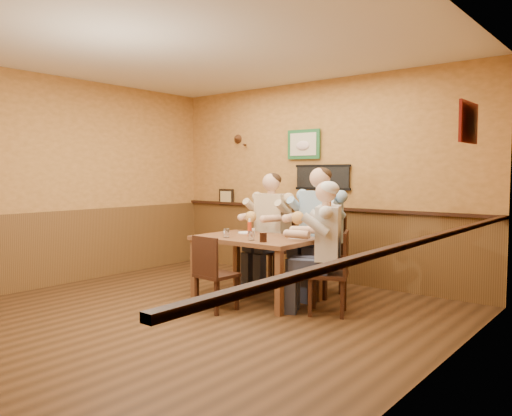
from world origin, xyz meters
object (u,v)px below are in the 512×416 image
at_px(dining_table, 255,245).
at_px(diner_white_elder, 328,255).
at_px(chair_back_right, 321,255).
at_px(cola_tumbler, 263,237).
at_px(water_glass_left, 226,233).
at_px(hot_sauce_bottle, 250,228).
at_px(chair_right_end, 328,272).
at_px(diner_tan_shirt, 273,234).
at_px(pepper_shaker, 250,232).
at_px(salt_shaker, 253,232).
at_px(chair_back_left, 272,249).
at_px(chair_near_side, 217,273).
at_px(water_glass_mid, 251,236).
at_px(diner_blue_polo, 321,238).

height_order(dining_table, diner_white_elder, diner_white_elder).
height_order(chair_back_right, cola_tumbler, chair_back_right).
bearing_deg(water_glass_left, chair_back_right, 52.20).
bearing_deg(hot_sauce_bottle, cola_tumbler, -34.17).
height_order(chair_right_end, diner_tan_shirt, diner_tan_shirt).
bearing_deg(pepper_shaker, dining_table, -15.81).
xyz_separation_m(dining_table, pepper_shaker, (-0.11, 0.03, 0.14)).
height_order(chair_back_right, salt_shaker, chair_back_right).
bearing_deg(chair_back_left, hot_sauce_bottle, -72.15).
xyz_separation_m(dining_table, chair_near_side, (-0.02, -0.65, -0.24)).
relative_size(water_glass_mid, hot_sauce_bottle, 0.55).
relative_size(hot_sauce_bottle, pepper_shaker, 2.02).
xyz_separation_m(chair_right_end, water_glass_left, (-1.23, -0.26, 0.36)).
xyz_separation_m(cola_tumbler, pepper_shaker, (-0.45, 0.32, -0.00)).
bearing_deg(cola_tumbler, diner_tan_shirt, 122.56).
bearing_deg(water_glass_left, chair_back_left, 96.49).
distance_m(diner_white_elder, water_glass_left, 1.27).
xyz_separation_m(water_glass_left, water_glass_mid, (0.38, -0.00, 0.00)).
distance_m(cola_tumbler, salt_shaker, 0.54).
distance_m(water_glass_left, cola_tumbler, 0.57).
distance_m(water_glass_left, water_glass_mid, 0.38).
relative_size(chair_back_left, diner_tan_shirt, 0.70).
bearing_deg(salt_shaker, chair_back_left, 109.92).
bearing_deg(dining_table, water_glass_mid, -59.36).
height_order(chair_near_side, diner_blue_polo, diner_blue_polo).
distance_m(chair_near_side, cola_tumbler, 0.64).
height_order(diner_blue_polo, cola_tumbler, diner_blue_polo).
bearing_deg(chair_back_right, diner_tan_shirt, 173.32).
xyz_separation_m(chair_back_right, cola_tumbler, (-0.15, -0.96, 0.31)).
bearing_deg(diner_white_elder, dining_table, -114.57).
height_order(chair_near_side, salt_shaker, salt_shaker).
bearing_deg(chair_back_left, water_glass_left, -82.91).
height_order(chair_back_right, chair_right_end, chair_back_right).
distance_m(chair_near_side, water_glass_mid, 0.57).
xyz_separation_m(chair_back_left, diner_tan_shirt, (-0.00, 0.00, 0.20)).
distance_m(chair_back_left, diner_tan_shirt, 0.20).
height_order(chair_near_side, water_glass_mid, water_glass_mid).
height_order(diner_tan_shirt, water_glass_mid, diner_tan_shirt).
xyz_separation_m(dining_table, diner_tan_shirt, (-0.35, 0.80, 0.02)).
relative_size(cola_tumbler, hot_sauce_bottle, 0.55).
relative_size(chair_near_side, cola_tumbler, 7.89).
relative_size(chair_back_right, cola_tumbler, 9.42).
bearing_deg(pepper_shaker, chair_right_end, -1.45).
bearing_deg(chair_near_side, hot_sauce_bottle, -79.67).
bearing_deg(chair_right_end, salt_shaker, -117.55).
xyz_separation_m(salt_shaker, pepper_shaker, (-0.03, -0.03, 0.00)).
bearing_deg(pepper_shaker, water_glass_mid, -48.16).
xyz_separation_m(dining_table, cola_tumbler, (0.34, -0.29, 0.14)).
bearing_deg(diner_blue_polo, chair_near_side, -109.28).
relative_size(chair_back_right, hot_sauce_bottle, 5.14).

